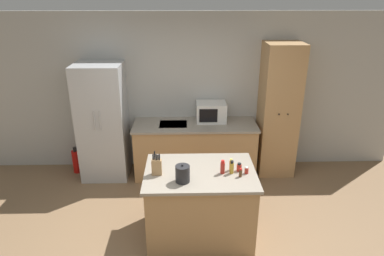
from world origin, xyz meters
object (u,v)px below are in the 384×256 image
spice_bottle_green_herb (223,167)px  fire_extinguisher (76,161)px  spice_bottle_amber_oil (232,168)px  spice_bottle_pale_salt (239,167)px  microwave (211,112)px  spice_bottle_short_red (247,170)px  refrigerator (103,122)px  kettle (183,174)px  knife_block (157,167)px  pantry_cabinet (278,111)px  spice_bottle_orange_cap (241,173)px  spice_bottle_tall_dark (231,165)px

spice_bottle_green_herb → fire_extinguisher: 2.94m
spice_bottle_amber_oil → spice_bottle_pale_salt: size_ratio=1.60×
microwave → spice_bottle_pale_salt: microwave is taller
spice_bottle_short_red → spice_bottle_pale_salt: (-0.08, 0.06, 0.01)m
refrigerator → kettle: (1.27, -1.81, 0.07)m
kettle → refrigerator: bearing=125.1°
knife_block → pantry_cabinet: bearing=42.7°
pantry_cabinet → kettle: pantry_cabinet is taller
spice_bottle_short_red → pantry_cabinet: bearing=64.8°
spice_bottle_short_red → spice_bottle_green_herb: spice_bottle_green_herb is taller
spice_bottle_green_herb → fire_extinguisher: bearing=143.1°
pantry_cabinet → spice_bottle_pale_salt: pantry_cabinet is taller
microwave → fire_extinguisher: size_ratio=1.04×
pantry_cabinet → spice_bottle_orange_cap: (-0.88, -1.77, -0.12)m
spice_bottle_tall_dark → spice_bottle_green_herb: 0.13m
spice_bottle_amber_oil → fire_extinguisher: 3.03m
fire_extinguisher → spice_bottle_orange_cap: bearing=-35.9°
refrigerator → fire_extinguisher: (-0.53, 0.07, -0.73)m
microwave → spice_bottle_orange_cap: 1.86m
knife_block → spice_bottle_green_herb: knife_block is taller
microwave → knife_block: (-0.76, -1.77, -0.03)m
refrigerator → kettle: size_ratio=8.59×
spice_bottle_tall_dark → spice_bottle_amber_oil: spice_bottle_amber_oil is taller
refrigerator → pantry_cabinet: 2.82m
spice_bottle_short_red → knife_block: bearing=-180.0°
spice_bottle_short_red → kettle: kettle is taller
microwave → spice_bottle_amber_oil: microwave is taller
pantry_cabinet → microwave: pantry_cabinet is taller
microwave → fire_extinguisher: 2.42m
pantry_cabinet → microwave: size_ratio=4.52×
microwave → spice_bottle_orange_cap: microwave is taller
knife_block → spice_bottle_pale_salt: knife_block is taller
knife_block → spice_bottle_amber_oil: bearing=0.5°
refrigerator → spice_bottle_green_herb: 2.39m
kettle → fire_extinguisher: (-1.81, 1.88, -0.81)m
spice_bottle_tall_dark → spice_bottle_orange_cap: bearing=-59.6°
spice_bottle_amber_oil → fire_extinguisher: spice_bottle_amber_oil is taller
refrigerator → fire_extinguisher: bearing=172.8°
spice_bottle_green_herb → spice_bottle_orange_cap: bearing=-22.2°
spice_bottle_pale_salt → fire_extinguisher: (-2.47, 1.65, -0.75)m
refrigerator → knife_block: 1.92m
refrigerator → spice_bottle_pale_salt: bearing=-39.2°
spice_bottle_tall_dark → spice_bottle_orange_cap: (0.09, -0.15, -0.02)m
fire_extinguisher → spice_bottle_short_red: bearing=-33.9°
pantry_cabinet → spice_bottle_pale_salt: bearing=-118.2°
kettle → knife_block: bearing=151.5°
refrigerator → spice_bottle_pale_salt: 2.50m
spice_bottle_green_herb → microwave: bearing=90.0°
spice_bottle_amber_oil → microwave: bearing=93.4°
spice_bottle_green_herb → pantry_cabinet: bearing=57.4°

